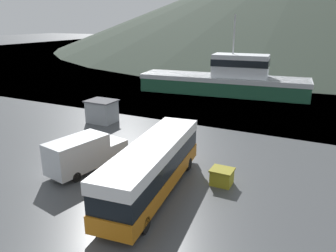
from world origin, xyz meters
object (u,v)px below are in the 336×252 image
at_px(storage_bin, 222,177).
at_px(fishing_boat, 226,79).
at_px(tour_bus, 153,165).
at_px(delivery_van, 84,153).
at_px(dock_kiosk, 102,111).

bearing_deg(storage_bin, fishing_boat, 106.30).
distance_m(fishing_boat, storage_bin, 28.56).
bearing_deg(tour_bus, delivery_van, 167.29).
xyz_separation_m(delivery_van, fishing_boat, (1.57, 29.67, 0.78)).
height_order(tour_bus, fishing_boat, fishing_boat).
bearing_deg(fishing_boat, dock_kiosk, 152.21).
xyz_separation_m(tour_bus, fishing_boat, (-4.44, 30.32, 0.28)).
xyz_separation_m(fishing_boat, dock_kiosk, (-7.71, -19.55, -0.93)).
xyz_separation_m(fishing_boat, storage_bin, (8.01, -27.37, -1.58)).
xyz_separation_m(tour_bus, delivery_van, (-6.01, 0.64, -0.50)).
xyz_separation_m(storage_bin, dock_kiosk, (-15.72, 7.82, 0.64)).
bearing_deg(storage_bin, dock_kiosk, 153.55).
distance_m(tour_bus, delivery_van, 6.06).
bearing_deg(dock_kiosk, fishing_boat, 68.48).
bearing_deg(delivery_van, dock_kiosk, 131.90).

